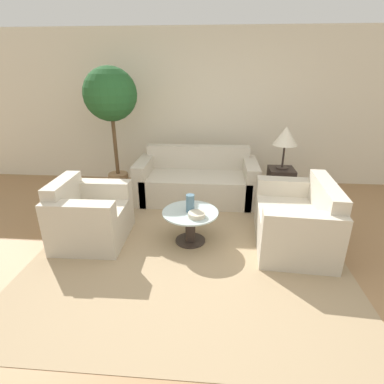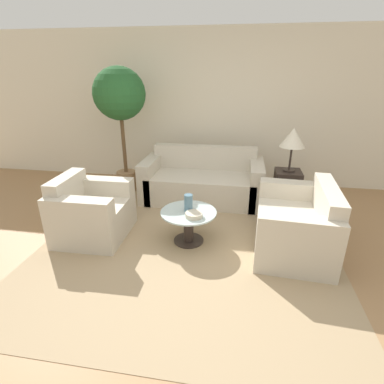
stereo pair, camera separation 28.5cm
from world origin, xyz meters
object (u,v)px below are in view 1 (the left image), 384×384
at_px(vase, 190,203).
at_px(sofa_main, 197,182).
at_px(loveseat, 299,222).
at_px(bowl, 197,215).
at_px(coffee_table, 190,222).
at_px(table_lamp, 286,137).
at_px(armchair, 88,218).
at_px(potted_plant, 111,101).

bearing_deg(vase, sofa_main, 90.34).
xyz_separation_m(sofa_main, loveseat, (1.28, -1.29, 0.00)).
relative_size(sofa_main, bowl, 9.48).
bearing_deg(loveseat, vase, -83.52).
distance_m(vase, bowl, 0.17).
height_order(coffee_table, table_lamp, table_lamp).
height_order(sofa_main, loveseat, sofa_main).
xyz_separation_m(armchair, coffee_table, (1.24, 0.04, -0.02)).
distance_m(loveseat, potted_plant, 3.22).
bearing_deg(sofa_main, armchair, -131.57).
xyz_separation_m(coffee_table, vase, (-0.00, 0.00, 0.25)).
distance_m(loveseat, coffee_table, 1.28).
bearing_deg(coffee_table, loveseat, 2.65).
bearing_deg(sofa_main, potted_plant, 174.54).
relative_size(table_lamp, bowl, 3.21).
relative_size(armchair, bowl, 4.53).
distance_m(loveseat, bowl, 1.21).
bearing_deg(table_lamp, armchair, -153.11).
relative_size(sofa_main, table_lamp, 2.96).
bearing_deg(table_lamp, coffee_table, -135.87).
bearing_deg(loveseat, armchair, -83.94).
relative_size(loveseat, vase, 5.92).
bearing_deg(sofa_main, vase, -89.66).
bearing_deg(vase, table_lamp, 44.10).
relative_size(table_lamp, potted_plant, 0.31).
xyz_separation_m(coffee_table, table_lamp, (1.28, 1.24, 0.79)).
bearing_deg(coffee_table, bowl, -56.71).
bearing_deg(coffee_table, table_lamp, 44.13).
relative_size(coffee_table, vase, 3.11).
relative_size(armchair, potted_plant, 0.44).
bearing_deg(vase, bowl, -56.52).
bearing_deg(potted_plant, armchair, -86.22).
relative_size(coffee_table, table_lamp, 1.05).
distance_m(armchair, loveseat, 2.52).
height_order(armchair, vase, armchair).
bearing_deg(table_lamp, potted_plant, 174.78).
bearing_deg(bowl, vase, 123.48).
xyz_separation_m(armchair, loveseat, (2.52, 0.10, -0.00)).
height_order(sofa_main, vase, sofa_main).
xyz_separation_m(coffee_table, potted_plant, (-1.34, 1.48, 1.25)).
bearing_deg(loveseat, coffee_table, -83.49).
bearing_deg(bowl, armchair, 176.11).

